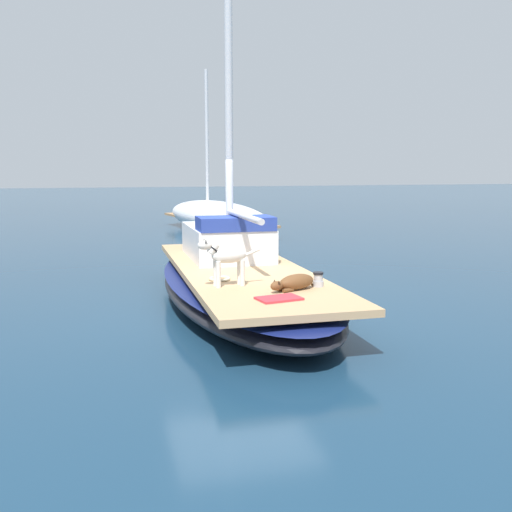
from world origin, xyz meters
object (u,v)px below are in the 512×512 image
dog_white (226,257)px  moored_boat_far_astern (216,216)px  sailboat_main (241,286)px  dog_brown (295,282)px  deck_towel (279,298)px  coiled_rope (220,279)px  deck_winch (318,280)px

dog_white → moored_boat_far_astern: moored_boat_far_astern is taller
sailboat_main → moored_boat_far_astern: 11.54m
sailboat_main → dog_brown: (0.30, -1.96, 0.43)m
moored_boat_far_astern → deck_towel: bearing=-97.8°
sailboat_main → moored_boat_far_astern: moored_boat_far_astern is taller
sailboat_main → coiled_rope: bearing=-120.0°
dog_brown → coiled_rope: size_ratio=2.79×
sailboat_main → moored_boat_far_astern: (1.80, 11.40, 0.25)m
dog_brown → coiled_rope: 1.31m
sailboat_main → deck_winch: bearing=-68.9°
sailboat_main → deck_towel: deck_towel is taller
deck_towel → moored_boat_far_astern: (1.89, 13.88, -0.09)m
dog_white → moored_boat_far_astern: bearing=79.5°
deck_towel → deck_winch: bearing=39.6°
coiled_rope → dog_brown: bearing=-48.0°
moored_boat_far_astern → dog_white: bearing=-100.5°
dog_white → coiled_rope: dog_white is taller
sailboat_main → deck_winch: (0.70, -1.83, 0.42)m
deck_towel → sailboat_main: bearing=87.9°
dog_white → deck_winch: dog_white is taller
dog_brown → deck_winch: bearing=18.5°
coiled_rope → deck_towel: 1.57m
coiled_rope → deck_winch: bearing=-33.3°
coiled_rope → moored_boat_far_astern: bearing=79.2°
dog_brown → moored_boat_far_astern: moored_boat_far_astern is taller
dog_brown → sailboat_main: bearing=98.8°
dog_brown → deck_winch: dog_brown is taller
coiled_rope → dog_white: bearing=-90.1°
sailboat_main → dog_brown: bearing=-81.2°
deck_winch → coiled_rope: size_ratio=0.65×
deck_winch → deck_towel: bearing=-140.4°
coiled_rope → moored_boat_far_astern: 12.61m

